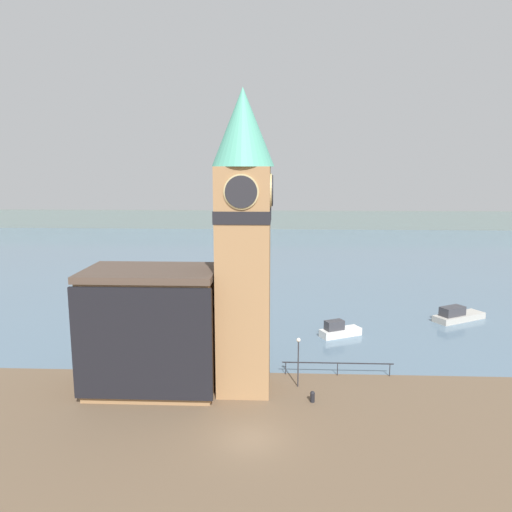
# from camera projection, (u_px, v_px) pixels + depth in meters

# --- Properties ---
(ground_plane) EXTENTS (160.00, 160.00, 0.00)m
(ground_plane) POSITION_uv_depth(u_px,v_px,m) (250.00, 439.00, 31.20)
(ground_plane) COLOR brown
(water) EXTENTS (160.00, 120.00, 0.00)m
(water) POSITION_uv_depth(u_px,v_px,m) (269.00, 252.00, 100.39)
(water) COLOR slate
(water) RESTS_ON ground_plane
(far_shoreline) EXTENTS (180.00, 3.00, 5.00)m
(far_shoreline) POSITION_uv_depth(u_px,v_px,m) (272.00, 220.00, 139.30)
(far_shoreline) COLOR slate
(far_shoreline) RESTS_ON water
(pier_railing) EXTENTS (9.06, 0.08, 1.09)m
(pier_railing) POSITION_uv_depth(u_px,v_px,m) (338.00, 364.00, 40.66)
(pier_railing) COLOR #232328
(pier_railing) RESTS_ON ground_plane
(clock_tower) EXTENTS (4.46, 4.46, 22.29)m
(clock_tower) POSITION_uv_depth(u_px,v_px,m) (243.00, 236.00, 36.28)
(clock_tower) COLOR #9E754C
(clock_tower) RESTS_ON ground_plane
(pier_building) EXTENTS (9.91, 6.26, 9.34)m
(pier_building) POSITION_uv_depth(u_px,v_px,m) (152.00, 330.00, 37.62)
(pier_building) COLOR #9E754C
(pier_building) RESTS_ON ground_plane
(boat_near) EXTENTS (4.42, 3.15, 1.71)m
(boat_near) POSITION_uv_depth(u_px,v_px,m) (339.00, 330.00, 50.19)
(boat_near) COLOR silver
(boat_near) RESTS_ON water
(boat_far) EXTENTS (6.39, 4.80, 1.68)m
(boat_far) POSITION_uv_depth(u_px,v_px,m) (457.00, 315.00, 55.39)
(boat_far) COLOR #B7B2A8
(boat_far) RESTS_ON water
(mooring_bollard_near) EXTENTS (0.35, 0.35, 0.83)m
(mooring_bollard_near) POSITION_uv_depth(u_px,v_px,m) (312.00, 396.00, 36.09)
(mooring_bollard_near) COLOR black
(mooring_bollard_near) RESTS_ON ground_plane
(lamp_post) EXTENTS (0.32, 0.32, 3.95)m
(lamp_post) POSITION_uv_depth(u_px,v_px,m) (298.00, 353.00, 38.24)
(lamp_post) COLOR #2D2D33
(lamp_post) RESTS_ON ground_plane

